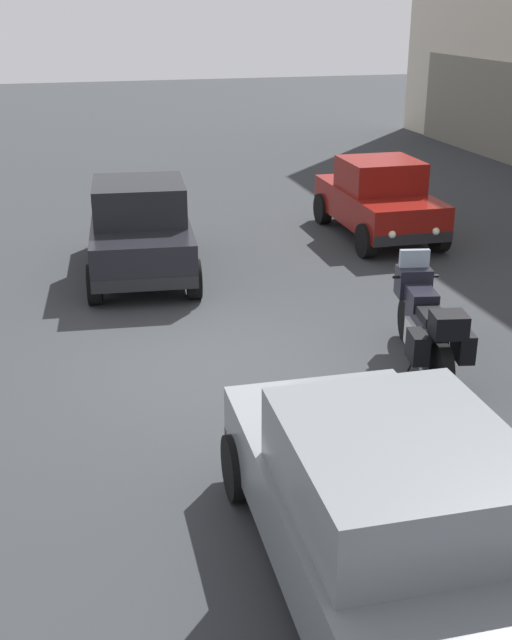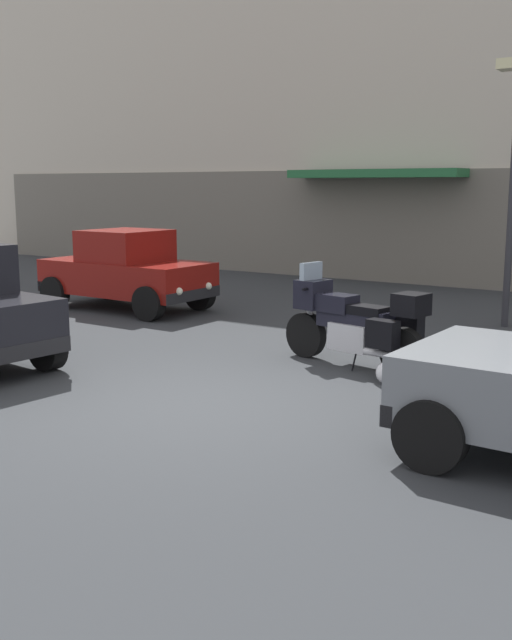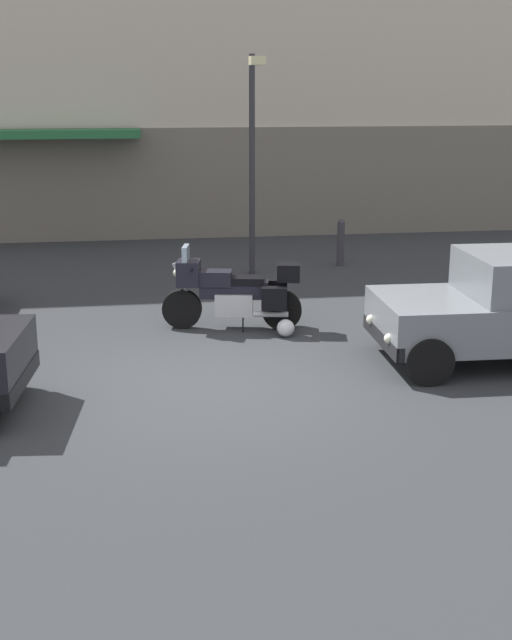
{
  "view_description": "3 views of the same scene",
  "coord_description": "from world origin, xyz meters",
  "px_view_note": "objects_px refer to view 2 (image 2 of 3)",
  "views": [
    {
      "loc": [
        9.16,
        -1.9,
        4.45
      ],
      "look_at": [
        0.38,
        0.45,
        0.77
      ],
      "focal_mm": 44.36,
      "sensor_mm": 36.0,
      "label": 1
    },
    {
      "loc": [
        5.0,
        -6.28,
        2.41
      ],
      "look_at": [
        0.28,
        0.85,
        0.87
      ],
      "focal_mm": 41.91,
      "sensor_mm": 36.0,
      "label": 2
    },
    {
      "loc": [
        -0.93,
        -10.49,
        3.81
      ],
      "look_at": [
        0.76,
        0.73,
        0.66
      ],
      "focal_mm": 47.47,
      "sensor_mm": 36.0,
      "label": 3
    }
  ],
  "objects_px": {
    "motorcycle": "(355,322)",
    "car_compact_side": "(126,270)",
    "helmet": "(387,373)",
    "streetlamp_curbside": "(511,167)"
  },
  "relations": [
    {
      "from": "motorcycle",
      "to": "car_compact_side",
      "type": "xyz_separation_m",
      "value": [
        -5.86,
        1.85,
        0.15
      ]
    },
    {
      "from": "streetlamp_curbside",
      "to": "motorcycle",
      "type": "bearing_deg",
      "value": -102.6
    },
    {
      "from": "motorcycle",
      "to": "streetlamp_curbside",
      "type": "bearing_deg",
      "value": -91.7
    },
    {
      "from": "motorcycle",
      "to": "helmet",
      "type": "bearing_deg",
      "value": 152.78
    },
    {
      "from": "car_compact_side",
      "to": "helmet",
      "type": "bearing_deg",
      "value": -19.41
    },
    {
      "from": "car_compact_side",
      "to": "streetlamp_curbside",
      "type": "height_order",
      "value": "streetlamp_curbside"
    },
    {
      "from": "helmet",
      "to": "streetlamp_curbside",
      "type": "height_order",
      "value": "streetlamp_curbside"
    },
    {
      "from": "car_compact_side",
      "to": "streetlamp_curbside",
      "type": "bearing_deg",
      "value": 18.06
    },
    {
      "from": "car_compact_side",
      "to": "streetlamp_curbside",
      "type": "xyz_separation_m",
      "value": [
        6.75,
        2.1,
        1.95
      ]
    },
    {
      "from": "motorcycle",
      "to": "car_compact_side",
      "type": "distance_m",
      "value": 6.15
    }
  ]
}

